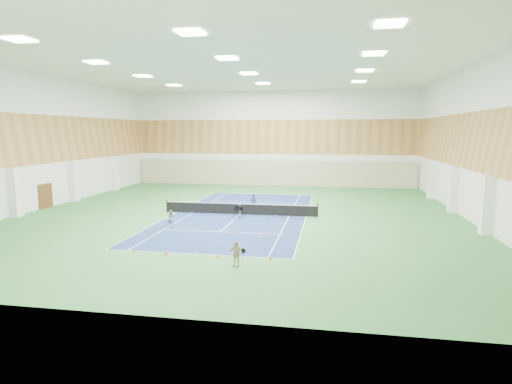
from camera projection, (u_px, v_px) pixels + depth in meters
ground at (240, 214)px, 35.58m from camera, size 40.00×40.00×0.00m
room_shell at (240, 142)px, 34.75m from camera, size 36.00×40.00×12.00m
wood_cladding at (239, 117)px, 34.47m from camera, size 36.00×40.00×8.00m
ceiling_light_grid at (239, 67)px, 33.92m from camera, size 21.40×25.40×0.06m
court_surface at (240, 214)px, 35.58m from camera, size 10.97×23.77×0.01m
tennis_balls_scatter at (240, 214)px, 35.57m from camera, size 10.57×22.77×0.07m
tennis_net at (240, 208)px, 35.50m from camera, size 12.80×0.10×1.10m
back_curtain at (272, 173)px, 54.62m from camera, size 35.40×0.16×3.20m
door_left_b at (46, 196)px, 38.50m from camera, size 0.08×1.80×2.20m
coach at (253, 203)px, 36.78m from camera, size 0.61×0.45×1.56m
child_court at (171, 218)px, 30.94m from camera, size 0.73×0.68×1.20m
child_apron at (236, 254)px, 21.77m from camera, size 0.82×0.44×1.33m
ball_cart at (238, 212)px, 34.05m from camera, size 0.69×0.69×0.95m
cone_svc_a at (177, 227)px, 30.35m from camera, size 0.21×0.21×0.23m
cone_svc_b at (206, 229)px, 29.96m from camera, size 0.17×0.17×0.19m
cone_svc_c at (237, 231)px, 29.08m from camera, size 0.22×0.22×0.24m
cone_svc_d at (262, 234)px, 28.27m from camera, size 0.17×0.17×0.19m
cone_base_a at (135, 250)px, 24.44m from camera, size 0.17×0.17×0.19m
cone_base_b at (166, 253)px, 23.90m from camera, size 0.22×0.22×0.25m
cone_base_c at (218, 256)px, 23.32m from camera, size 0.21×0.21×0.23m
cone_base_d at (270, 258)px, 22.90m from camera, size 0.21×0.21×0.23m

